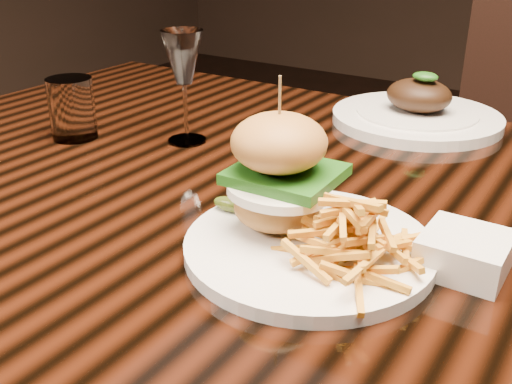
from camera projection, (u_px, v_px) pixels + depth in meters
The scene contains 6 objects.
dining_table at pixel (346, 256), 0.78m from camera, with size 1.60×0.90×0.75m.
burger_plate at pixel (308, 211), 0.62m from camera, with size 0.27×0.27×0.18m.
ramekin at pixel (465, 253), 0.60m from camera, with size 0.08×0.08×0.04m, color white.
wine_glass at pixel (183, 62), 0.90m from camera, with size 0.06×0.06×0.17m.
water_tumbler at pixel (72, 108), 0.95m from camera, with size 0.07×0.07×0.10m, color white.
far_dish at pixel (417, 113), 1.03m from camera, with size 0.29×0.29×0.09m.
Camera 1 is at (0.27, -0.63, 1.07)m, focal length 42.00 mm.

